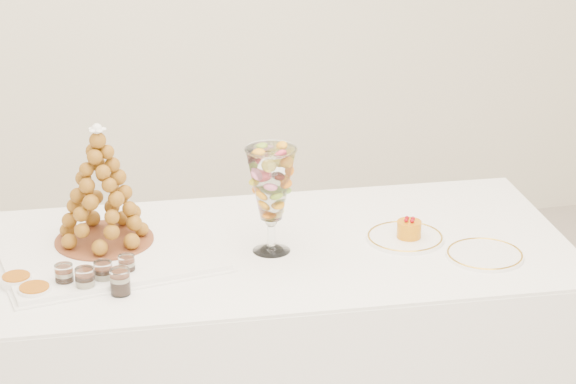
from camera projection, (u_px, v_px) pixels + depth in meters
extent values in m
cube|color=white|center=(220.00, 371.00, 3.46)|extent=(2.16, 0.98, 0.79)
cube|color=white|center=(217.00, 253.00, 3.31)|extent=(2.15, 0.97, 0.01)
cube|color=white|center=(109.00, 254.00, 3.26)|extent=(0.66, 0.54, 0.02)
cylinder|color=white|center=(271.00, 248.00, 3.31)|extent=(0.11, 0.11, 0.02)
cylinder|color=white|center=(271.00, 233.00, 3.29)|extent=(0.02, 0.02, 0.08)
sphere|color=white|center=(271.00, 221.00, 3.27)|extent=(0.04, 0.04, 0.04)
cylinder|color=white|center=(405.00, 238.00, 3.38)|extent=(0.23, 0.23, 0.01)
cylinder|color=white|center=(485.00, 255.00, 3.27)|extent=(0.23, 0.23, 0.01)
cylinder|color=white|center=(64.00, 276.00, 3.07)|extent=(0.06, 0.06, 0.07)
cylinder|color=white|center=(103.00, 273.00, 3.09)|extent=(0.06, 0.06, 0.07)
cylinder|color=white|center=(127.00, 266.00, 3.14)|extent=(0.05, 0.05, 0.06)
cylinder|color=white|center=(85.00, 280.00, 3.05)|extent=(0.07, 0.07, 0.07)
cylinder|color=white|center=(120.00, 282.00, 3.04)|extent=(0.07, 0.07, 0.07)
cylinder|color=white|center=(17.00, 281.00, 3.09)|extent=(0.09, 0.09, 0.03)
cylinder|color=white|center=(35.00, 292.00, 3.03)|extent=(0.09, 0.09, 0.03)
cylinder|color=brown|center=(104.00, 240.00, 3.32)|extent=(0.29, 0.29, 0.01)
cone|color=brown|center=(101.00, 184.00, 3.26)|extent=(0.28, 0.28, 0.35)
sphere|color=white|center=(97.00, 130.00, 3.20)|extent=(0.04, 0.04, 0.04)
cylinder|color=#CD7609|center=(409.00, 229.00, 3.36)|extent=(0.07, 0.07, 0.05)
sphere|color=#94050D|center=(413.00, 219.00, 3.36)|extent=(0.01, 0.01, 0.01)
sphere|color=#94050D|center=(407.00, 218.00, 3.36)|extent=(0.01, 0.01, 0.01)
sphere|color=#94050D|center=(406.00, 220.00, 3.35)|extent=(0.01, 0.01, 0.01)
sphere|color=#94050D|center=(412.00, 221.00, 3.34)|extent=(0.01, 0.01, 0.01)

